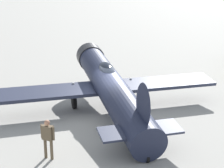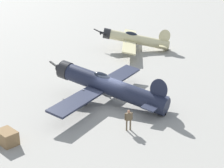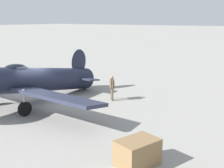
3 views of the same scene
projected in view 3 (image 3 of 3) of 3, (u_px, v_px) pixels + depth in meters
ground_plane at (33, 103)px, 18.46m from camera, size 400.00×400.00×0.00m
airplane_foreground at (25, 81)px, 17.71m from camera, size 12.46×12.84×3.16m
ground_crew_mechanic at (112, 86)px, 18.86m from camera, size 0.47×0.49×1.64m
equipment_crate at (137, 152)px, 10.57m from camera, size 1.75×1.43×0.98m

